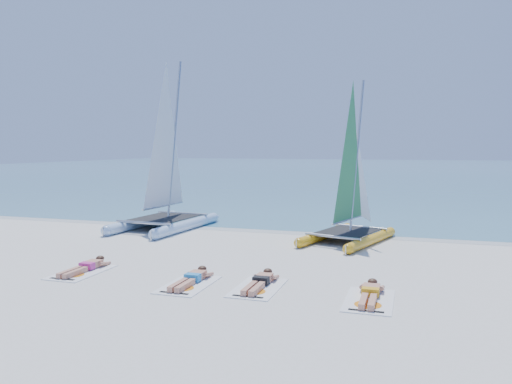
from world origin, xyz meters
TOP-DOWN VIEW (x-y plane):
  - ground at (0.00, 0.00)m, footprint 140.00×140.00m
  - sea at (0.00, 63.00)m, footprint 140.00×115.00m
  - wet_sand_strip at (0.00, 5.50)m, footprint 140.00×1.40m
  - catamaran_blue at (-4.06, 4.70)m, footprint 2.87×5.34m
  - catamaran_yellow at (3.41, 4.39)m, footprint 3.18×4.68m
  - towel_a at (-2.78, -2.39)m, footprint 1.00×1.85m
  - sunbather_a at (-2.78, -2.20)m, footprint 0.37×1.73m
  - towel_b at (0.38, -2.62)m, footprint 1.00×1.85m
  - sunbather_b at (0.38, -2.43)m, footprint 0.37×1.73m
  - towel_c at (2.03, -2.38)m, footprint 1.00×1.85m
  - sunbather_c at (2.03, -2.19)m, footprint 0.37×1.73m
  - towel_d at (4.58, -2.57)m, footprint 1.00×1.85m
  - sunbather_d at (4.58, -2.38)m, footprint 0.37×1.73m

SIDE VIEW (x-z plane):
  - ground at x=0.00m, z-range 0.00..0.00m
  - wet_sand_strip at x=0.00m, z-range 0.00..0.01m
  - sea at x=0.00m, z-range 0.00..0.01m
  - towel_a at x=-2.78m, z-range 0.00..0.02m
  - towel_b at x=0.38m, z-range 0.00..0.02m
  - towel_c at x=2.03m, z-range 0.00..0.02m
  - towel_d at x=4.58m, z-range 0.00..0.02m
  - sunbather_a at x=-2.78m, z-range -0.01..0.25m
  - sunbather_b at x=0.38m, z-range -0.01..0.25m
  - sunbather_c at x=2.03m, z-range -0.01..0.25m
  - sunbather_d at x=4.58m, z-range -0.01..0.25m
  - catamaran_yellow at x=3.41m, z-range -1.08..4.74m
  - catamaran_blue at x=-4.06m, z-range -1.42..5.62m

